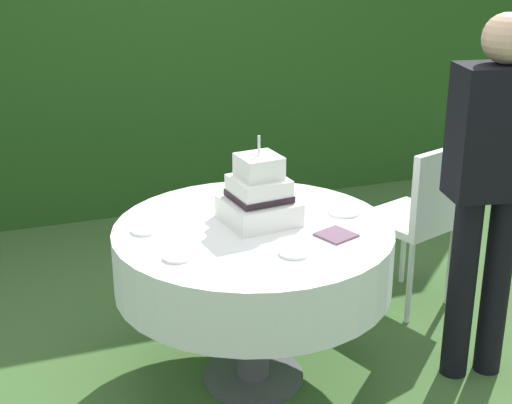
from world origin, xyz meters
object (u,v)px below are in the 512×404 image
Objects in this scene: serving_plate_near at (344,212)px; serving_plate_left at (177,257)px; serving_plate_far at (294,253)px; standing_person at (491,178)px; cake_table at (253,257)px; wedding_cake at (259,196)px; napkin_stack at (336,235)px; garden_chair at (423,211)px; serving_plate_right at (144,231)px.

serving_plate_near and serving_plate_left have the same top height.
serving_plate_far is 0.08× the size of standing_person.
wedding_cake is at bearing 51.72° from cake_table.
serving_plate_near is 0.82m from serving_plate_left.
garden_chair is (0.74, 0.53, -0.19)m from napkin_stack.
standing_person reaches higher than serving_plate_far.
serving_plate_right is (-0.06, 0.29, 0.00)m from serving_plate_left.
serving_plate_near is (0.38, -0.04, -0.11)m from wedding_cake.
wedding_cake reaches higher than serving_plate_right.
standing_person is at bearing -7.08° from napkin_stack.
wedding_cake reaches higher than garden_chair.
wedding_cake is 3.47× the size of serving_plate_right.
standing_person is at bearing 1.44° from serving_plate_far.
napkin_stack is at bearing -47.62° from wedding_cake.
garden_chair is at bearing 18.14° from cake_table.
wedding_cake is 0.42× the size of garden_chair.
serving_plate_near is 1.16× the size of serving_plate_far.
serving_plate_near is (0.43, 0.02, 0.14)m from cake_table.
napkin_stack is at bearing -144.33° from garden_chair.
wedding_cake is at bearing 173.45° from serving_plate_near.
serving_plate_right is at bearing 164.45° from standing_person.
standing_person reaches higher than cake_table.
serving_plate_far is 0.91m from standing_person.
serving_plate_near is at bearing 2.73° from cake_table.
serving_plate_right is at bearing 166.18° from cake_table.
serving_plate_right is (-0.86, 0.09, 0.00)m from serving_plate_near.
serving_plate_left is 0.12× the size of garden_chair.
cake_table is at bearing -13.82° from serving_plate_right.
cake_table is 1.31× the size of garden_chair.
garden_chair is at bearing 82.40° from standing_person.
serving_plate_left is 0.82× the size of napkin_stack.
serving_plate_right is (-0.43, 0.11, 0.14)m from cake_table.
cake_table is 8.68× the size of napkin_stack.
wedding_cake is (0.05, 0.06, 0.25)m from cake_table.
serving_plate_right is at bearing 174.92° from wedding_cake.
serving_plate_near is at bearing 41.12° from serving_plate_far.
napkin_stack is (0.72, -0.30, -0.00)m from serving_plate_right.
cake_table is 0.44m from serving_plate_left.
serving_plate_right reaches higher than cake_table.
serving_plate_right is (-0.48, 0.04, -0.11)m from wedding_cake.
serving_plate_left is 1.03× the size of serving_plate_right.
serving_plate_near is 0.63m from standing_person.
standing_person is at bearing -16.34° from cake_table.
wedding_cake is at bearing 30.62° from serving_plate_left.
serving_plate_left is (-0.42, -0.25, -0.11)m from wedding_cake.
serving_plate_near is 0.26m from napkin_stack.
standing_person is at bearing -29.85° from serving_plate_near.
serving_plate_right is 1.45m from standing_person.
wedding_cake is at bearing 91.66° from serving_plate_far.
serving_plate_right is at bearing 174.27° from serving_plate_near.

